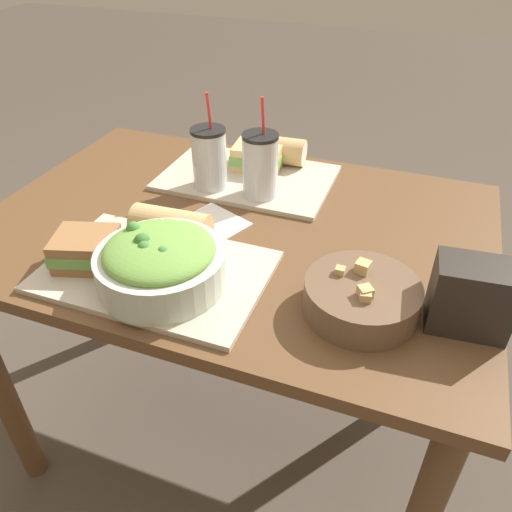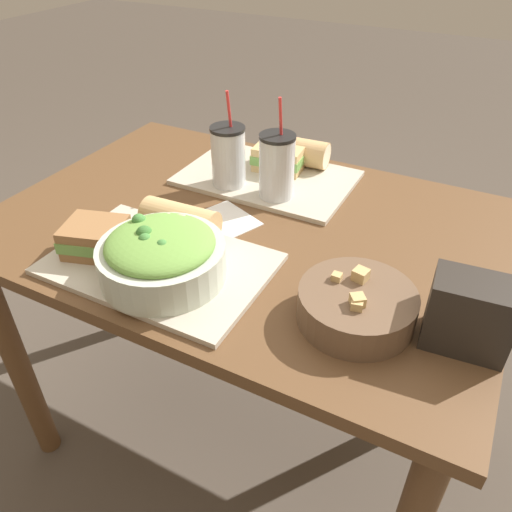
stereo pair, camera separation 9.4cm
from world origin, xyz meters
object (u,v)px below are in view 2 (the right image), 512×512
at_px(baguette_near, 181,220).
at_px(drink_cup_dark, 228,158).
at_px(baguette_far, 305,153).
at_px(soup_bowl, 357,305).
at_px(salad_bowl, 162,255).
at_px(drink_cup_red, 277,168).
at_px(chip_bag, 470,314).
at_px(napkin_folded, 228,219).
at_px(sandwich_far, 280,157).
at_px(sandwich_near, 96,238).

relative_size(baguette_near, drink_cup_dark, 0.71).
bearing_deg(baguette_far, soup_bowl, -151.56).
xyz_separation_m(salad_bowl, baguette_far, (0.05, 0.58, -0.01)).
relative_size(drink_cup_dark, drink_cup_red, 0.98).
bearing_deg(soup_bowl, baguette_near, 170.39).
xyz_separation_m(salad_bowl, baguette_near, (-0.05, 0.14, -0.01)).
relative_size(drink_cup_dark, chip_bag, 1.73).
bearing_deg(baguette_near, drink_cup_red, -25.26).
relative_size(salad_bowl, napkin_folded, 1.46).
distance_m(soup_bowl, drink_cup_red, 0.45).
distance_m(sandwich_far, baguette_far, 0.07).
bearing_deg(chip_bag, napkin_folded, 158.68).
height_order(drink_cup_dark, drink_cup_red, drink_cup_red).
bearing_deg(soup_bowl, sandwich_far, 128.44).
height_order(drink_cup_dark, napkin_folded, drink_cup_dark).
bearing_deg(sandwich_far, drink_cup_red, -73.01).
bearing_deg(sandwich_near, drink_cup_red, 42.31).
bearing_deg(sandwich_near, chip_bag, -10.17).
distance_m(salad_bowl, baguette_near, 0.14).
bearing_deg(sandwich_near, napkin_folded, 38.50).
distance_m(sandwich_far, drink_cup_red, 0.16).
relative_size(baguette_far, napkin_folded, 0.78).
distance_m(baguette_near, drink_cup_dark, 0.26).
distance_m(soup_bowl, chip_bag, 0.18).
relative_size(baguette_near, drink_cup_red, 0.69).
height_order(sandwich_near, chip_bag, chip_bag).
bearing_deg(sandwich_far, drink_cup_dark, -123.82).
height_order(chip_bag, napkin_folded, chip_bag).
distance_m(sandwich_near, drink_cup_red, 0.45).
height_order(baguette_far, drink_cup_red, drink_cup_red).
bearing_deg(salad_bowl, soup_bowl, 10.09).
xyz_separation_m(soup_bowl, drink_cup_red, (-0.31, 0.32, 0.05)).
height_order(soup_bowl, baguette_near, baguette_near).
xyz_separation_m(sandwich_far, baguette_far, (0.05, 0.05, 0.00)).
xyz_separation_m(drink_cup_red, chip_bag, (0.49, -0.30, -0.02)).
bearing_deg(chip_bag, soup_bowl, -176.25).
distance_m(baguette_near, drink_cup_red, 0.28).
relative_size(salad_bowl, drink_cup_dark, 1.01).
distance_m(baguette_far, drink_cup_red, 0.19).
bearing_deg(soup_bowl, baguette_far, 121.55).
bearing_deg(napkin_folded, drink_cup_red, 67.17).
distance_m(chip_bag, napkin_folded, 0.57).
distance_m(baguette_far, chip_bag, 0.69).
bearing_deg(chip_bag, baguette_far, 130.43).
xyz_separation_m(baguette_far, napkin_folded, (-0.05, -0.32, -0.05)).
bearing_deg(drink_cup_red, sandwich_far, 112.14).
height_order(salad_bowl, drink_cup_dark, drink_cup_dark).
height_order(sandwich_near, baguette_far, baguette_far).
distance_m(salad_bowl, drink_cup_red, 0.39).
bearing_deg(baguette_near, soup_bowl, -102.34).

